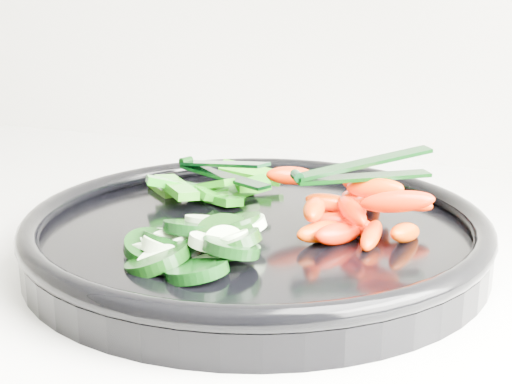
% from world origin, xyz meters
% --- Properties ---
extents(veggie_tray, '(0.46, 0.46, 0.04)m').
position_xyz_m(veggie_tray, '(0.68, 1.63, 0.95)').
color(veggie_tray, black).
rests_on(veggie_tray, counter).
extents(cucumber_pile, '(0.12, 0.12, 0.04)m').
position_xyz_m(cucumber_pile, '(0.66, 1.56, 0.96)').
color(cucumber_pile, black).
rests_on(cucumber_pile, veggie_tray).
extents(carrot_pile, '(0.15, 0.15, 0.05)m').
position_xyz_m(carrot_pile, '(0.76, 1.65, 0.97)').
color(carrot_pile, '#FF4C00').
rests_on(carrot_pile, veggie_tray).
extents(pepper_pile, '(0.12, 0.12, 0.03)m').
position_xyz_m(pepper_pile, '(0.61, 1.69, 0.96)').
color(pepper_pile, '#1A6009').
rests_on(pepper_pile, veggie_tray).
extents(tong_carrot, '(0.10, 0.08, 0.02)m').
position_xyz_m(tong_carrot, '(0.76, 1.65, 1.00)').
color(tong_carrot, black).
rests_on(tong_carrot, carrot_pile).
extents(tong_pepper, '(0.11, 0.06, 0.02)m').
position_xyz_m(tong_pepper, '(0.62, 1.70, 0.98)').
color(tong_pepper, black).
rests_on(tong_pepper, pepper_pile).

